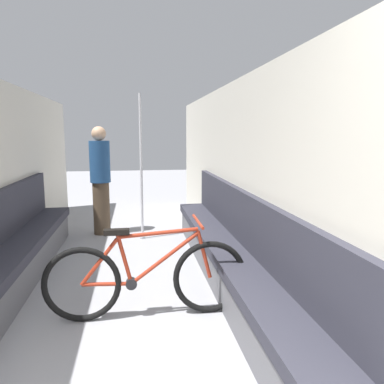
{
  "coord_description": "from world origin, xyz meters",
  "views": [
    {
      "loc": [
        0.15,
        -0.54,
        1.5
      ],
      "look_at": [
        0.81,
        3.75,
        0.83
      ],
      "focal_mm": 35.0,
      "sensor_mm": 36.0,
      "label": 1
    }
  ],
  "objects_px": {
    "bench_seat_row_left": "(2,267)",
    "grab_pole_near": "(141,170)",
    "bicycle": "(147,278)",
    "passenger_standing": "(100,179)",
    "bench_seat_row_right": "(230,256)"
  },
  "relations": [
    {
      "from": "grab_pole_near",
      "to": "bench_seat_row_left",
      "type": "bearing_deg",
      "value": -124.93
    },
    {
      "from": "grab_pole_near",
      "to": "passenger_standing",
      "type": "distance_m",
      "value": 0.72
    },
    {
      "from": "bicycle",
      "to": "passenger_standing",
      "type": "relative_size",
      "value": 1.04
    },
    {
      "from": "bicycle",
      "to": "grab_pole_near",
      "type": "distance_m",
      "value": 2.46
    },
    {
      "from": "bench_seat_row_right",
      "to": "grab_pole_near",
      "type": "xyz_separation_m",
      "value": [
        -0.82,
        1.86,
        0.69
      ]
    },
    {
      "from": "bench_seat_row_right",
      "to": "passenger_standing",
      "type": "height_order",
      "value": "passenger_standing"
    },
    {
      "from": "grab_pole_near",
      "to": "bicycle",
      "type": "bearing_deg",
      "value": -90.23
    },
    {
      "from": "bench_seat_row_right",
      "to": "bicycle",
      "type": "relative_size",
      "value": 2.62
    },
    {
      "from": "bench_seat_row_left",
      "to": "passenger_standing",
      "type": "bearing_deg",
      "value": 72.55
    },
    {
      "from": "bench_seat_row_left",
      "to": "grab_pole_near",
      "type": "xyz_separation_m",
      "value": [
        1.3,
        1.86,
        0.69
      ]
    },
    {
      "from": "passenger_standing",
      "to": "grab_pole_near",
      "type": "bearing_deg",
      "value": -131.95
    },
    {
      "from": "bicycle",
      "to": "passenger_standing",
      "type": "xyz_separation_m",
      "value": [
        -0.59,
        2.73,
        0.49
      ]
    },
    {
      "from": "grab_pole_near",
      "to": "passenger_standing",
      "type": "xyz_separation_m",
      "value": [
        -0.6,
        0.36,
        -0.17
      ]
    },
    {
      "from": "bicycle",
      "to": "passenger_standing",
      "type": "distance_m",
      "value": 2.84
    },
    {
      "from": "bicycle",
      "to": "bench_seat_row_right",
      "type": "bearing_deg",
      "value": 36.89
    }
  ]
}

